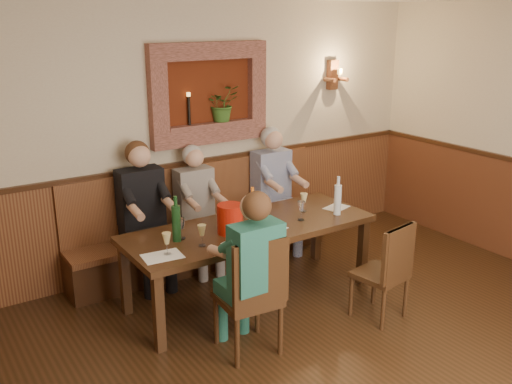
# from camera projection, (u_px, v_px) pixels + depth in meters

# --- Properties ---
(room_shell) EXTENTS (6.04, 6.04, 2.82)m
(room_shell) POSITION_uv_depth(u_px,v_px,m) (410.00, 142.00, 3.55)
(room_shell) COLOR beige
(room_shell) RESTS_ON ground
(wainscoting) EXTENTS (6.02, 6.02, 1.15)m
(wainscoting) POSITION_uv_depth(u_px,v_px,m) (395.00, 327.00, 3.94)
(wainscoting) COLOR #552918
(wainscoting) RESTS_ON ground
(wall_niche) EXTENTS (1.36, 0.30, 1.06)m
(wall_niche) POSITION_uv_depth(u_px,v_px,m) (213.00, 97.00, 6.05)
(wall_niche) COLOR #541D0C
(wall_niche) RESTS_ON ground
(wall_sconce) EXTENTS (0.25, 0.20, 0.35)m
(wall_sconce) POSITION_uv_depth(u_px,v_px,m) (334.00, 76.00, 6.87)
(wall_sconce) COLOR #552918
(wall_sconce) RESTS_ON ground
(dining_table) EXTENTS (2.40, 0.90, 0.75)m
(dining_table) POSITION_uv_depth(u_px,v_px,m) (250.00, 233.00, 5.39)
(dining_table) COLOR #352010
(dining_table) RESTS_ON ground
(bench) EXTENTS (3.00, 0.45, 1.11)m
(bench) POSITION_uv_depth(u_px,v_px,m) (204.00, 236.00, 6.24)
(bench) COLOR #381E0F
(bench) RESTS_ON ground
(chair_near_left) EXTENTS (0.49, 0.49, 1.03)m
(chair_near_left) POSITION_uv_depth(u_px,v_px,m) (249.00, 317.00, 4.62)
(chair_near_left) COLOR #352010
(chair_near_left) RESTS_ON ground
(chair_near_right) EXTENTS (0.47, 0.47, 0.92)m
(chair_near_right) POSITION_uv_depth(u_px,v_px,m) (381.00, 290.00, 5.15)
(chair_near_right) COLOR #352010
(chair_near_right) RESTS_ON ground
(person_bench_left) EXTENTS (0.44, 0.54, 1.48)m
(person_bench_left) POSITION_uv_depth(u_px,v_px,m) (146.00, 227.00, 5.70)
(person_bench_left) COLOR black
(person_bench_left) RESTS_ON ground
(person_bench_mid) EXTENTS (0.39, 0.48, 1.36)m
(person_bench_mid) POSITION_uv_depth(u_px,v_px,m) (199.00, 221.00, 6.03)
(person_bench_mid) COLOR #5F5A57
(person_bench_mid) RESTS_ON ground
(person_bench_right) EXTENTS (0.43, 0.53, 1.45)m
(person_bench_right) POSITION_uv_depth(u_px,v_px,m) (275.00, 201.00, 6.54)
(person_bench_right) COLOR navy
(person_bench_right) RESTS_ON ground
(person_chair_front) EXTENTS (0.41, 0.50, 1.40)m
(person_chair_front) POSITION_uv_depth(u_px,v_px,m) (250.00, 287.00, 4.53)
(person_chair_front) COLOR navy
(person_chair_front) RESTS_ON ground
(spittoon_bucket) EXTENTS (0.26, 0.26, 0.27)m
(spittoon_bucket) POSITION_uv_depth(u_px,v_px,m) (230.00, 219.00, 5.15)
(spittoon_bucket) COLOR #B41A0B
(spittoon_bucket) RESTS_ON dining_table
(wine_bottle_green_a) EXTENTS (0.07, 0.07, 0.40)m
(wine_bottle_green_a) POSITION_uv_depth(u_px,v_px,m) (252.00, 212.00, 5.25)
(wine_bottle_green_a) COLOR #19471E
(wine_bottle_green_a) RESTS_ON dining_table
(wine_bottle_green_b) EXTENTS (0.09, 0.09, 0.41)m
(wine_bottle_green_b) POSITION_uv_depth(u_px,v_px,m) (176.00, 223.00, 4.95)
(wine_bottle_green_b) COLOR #19471E
(wine_bottle_green_b) RESTS_ON dining_table
(water_bottle) EXTENTS (0.09, 0.09, 0.39)m
(water_bottle) POSITION_uv_depth(u_px,v_px,m) (338.00, 199.00, 5.62)
(water_bottle) COLOR silver
(water_bottle) RESTS_ON dining_table
(tasting_sheet_a) EXTENTS (0.34, 0.26, 0.00)m
(tasting_sheet_a) POSITION_uv_depth(u_px,v_px,m) (162.00, 256.00, 4.68)
(tasting_sheet_a) COLOR white
(tasting_sheet_a) RESTS_ON dining_table
(tasting_sheet_b) EXTENTS (0.35, 0.27, 0.00)m
(tasting_sheet_b) POSITION_uv_depth(u_px,v_px,m) (268.00, 229.00, 5.28)
(tasting_sheet_b) COLOR white
(tasting_sheet_b) RESTS_ON dining_table
(tasting_sheet_c) EXTENTS (0.30, 0.25, 0.00)m
(tasting_sheet_c) POSITION_uv_depth(u_px,v_px,m) (336.00, 207.00, 5.86)
(tasting_sheet_c) COLOR white
(tasting_sheet_c) RESTS_ON dining_table
(tasting_sheet_d) EXTENTS (0.35, 0.30, 0.00)m
(tasting_sheet_d) POSITION_uv_depth(u_px,v_px,m) (240.00, 241.00, 4.99)
(tasting_sheet_d) COLOR white
(tasting_sheet_d) RESTS_ON dining_table
(wine_glass_0) EXTENTS (0.08, 0.08, 0.19)m
(wine_glass_0) POSITION_uv_depth(u_px,v_px,m) (301.00, 211.00, 5.47)
(wine_glass_0) COLOR white
(wine_glass_0) RESTS_ON dining_table
(wine_glass_1) EXTENTS (0.08, 0.08, 0.19)m
(wine_glass_1) POSITION_uv_depth(u_px,v_px,m) (262.00, 209.00, 5.52)
(wine_glass_1) COLOR #D6C780
(wine_glass_1) RESTS_ON dining_table
(wine_glass_2) EXTENTS (0.08, 0.08, 0.19)m
(wine_glass_2) POSITION_uv_depth(u_px,v_px,m) (202.00, 235.00, 4.87)
(wine_glass_2) COLOR #D6C780
(wine_glass_2) RESTS_ON dining_table
(wine_glass_3) EXTENTS (0.08, 0.08, 0.19)m
(wine_glass_3) POSITION_uv_depth(u_px,v_px,m) (255.00, 223.00, 5.16)
(wine_glass_3) COLOR #D6C780
(wine_glass_3) RESTS_ON dining_table
(wine_glass_4) EXTENTS (0.08, 0.08, 0.19)m
(wine_glass_4) POSITION_uv_depth(u_px,v_px,m) (304.00, 203.00, 5.72)
(wine_glass_4) COLOR #D6C780
(wine_glass_4) RESTS_ON dining_table
(wine_glass_5) EXTENTS (0.08, 0.08, 0.19)m
(wine_glass_5) POSITION_uv_depth(u_px,v_px,m) (167.00, 244.00, 4.69)
(wine_glass_5) COLOR #D6C780
(wine_glass_5) RESTS_ON dining_table
(wine_glass_6) EXTENTS (0.08, 0.08, 0.19)m
(wine_glass_6) POSITION_uv_depth(u_px,v_px,m) (253.00, 226.00, 5.07)
(wine_glass_6) COLOR #D6C780
(wine_glass_6) RESTS_ON dining_table
(wine_glass_7) EXTENTS (0.08, 0.08, 0.19)m
(wine_glass_7) POSITION_uv_depth(u_px,v_px,m) (182.00, 229.00, 5.02)
(wine_glass_7) COLOR white
(wine_glass_7) RESTS_ON dining_table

